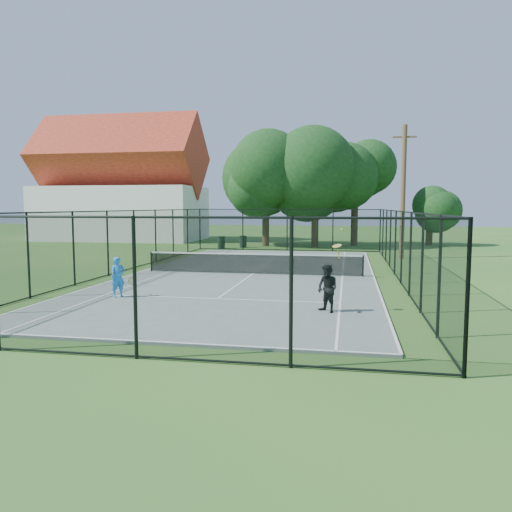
% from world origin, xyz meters
% --- Properties ---
extents(ground, '(120.00, 120.00, 0.00)m').
position_xyz_m(ground, '(0.00, 0.00, 0.00)').
color(ground, '#28581E').
extents(tennis_court, '(11.00, 24.00, 0.06)m').
position_xyz_m(tennis_court, '(0.00, 0.00, 0.03)').
color(tennis_court, slate).
rests_on(tennis_court, ground).
extents(tennis_net, '(10.08, 0.08, 0.95)m').
position_xyz_m(tennis_net, '(0.00, 0.00, 0.58)').
color(tennis_net, black).
rests_on(tennis_net, tennis_court).
extents(fence, '(13.10, 26.10, 3.00)m').
position_xyz_m(fence, '(0.00, 0.00, 1.50)').
color(fence, black).
rests_on(fence, ground).
extents(tree_near_left, '(6.51, 6.51, 8.49)m').
position_xyz_m(tree_near_left, '(-2.20, 16.90, 5.22)').
color(tree_near_left, '#332114').
rests_on(tree_near_left, ground).
extents(tree_near_mid, '(6.80, 6.80, 8.90)m').
position_xyz_m(tree_near_mid, '(1.74, 16.84, 5.48)').
color(tree_near_mid, '#332114').
rests_on(tree_near_mid, ground).
extents(tree_near_right, '(5.92, 5.92, 8.17)m').
position_xyz_m(tree_near_right, '(4.80, 18.99, 5.19)').
color(tree_near_right, '#332114').
rests_on(tree_near_right, ground).
extents(tree_far_right, '(3.88, 3.88, 5.13)m').
position_xyz_m(tree_far_right, '(10.89, 20.38, 3.17)').
color(tree_far_right, '#332114').
rests_on(tree_far_right, ground).
extents(building, '(15.30, 8.15, 11.87)m').
position_xyz_m(building, '(-17.00, 22.00, 4.93)').
color(building, silver).
rests_on(building, ground).
extents(trash_bin_left, '(0.58, 0.58, 0.92)m').
position_xyz_m(trash_bin_left, '(-5.12, 13.96, 0.47)').
color(trash_bin_left, black).
rests_on(trash_bin_left, ground).
extents(trash_bin_right, '(0.58, 0.58, 0.92)m').
position_xyz_m(trash_bin_right, '(-3.68, 15.09, 0.47)').
color(trash_bin_right, black).
rests_on(trash_bin_right, ground).
extents(utility_pole, '(1.40, 0.30, 8.06)m').
position_xyz_m(utility_pole, '(7.55, 9.00, 4.09)').
color(utility_pole, '#4C3823').
rests_on(utility_pole, ground).
extents(player_blue, '(0.88, 0.60, 1.39)m').
position_xyz_m(player_blue, '(-3.46, -6.69, 0.76)').
color(player_blue, '#1B83E8').
rests_on(player_blue, tennis_court).
extents(player_black, '(0.87, 0.92, 2.47)m').
position_xyz_m(player_black, '(3.75, -7.88, 0.78)').
color(player_black, black).
rests_on(player_black, tennis_court).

